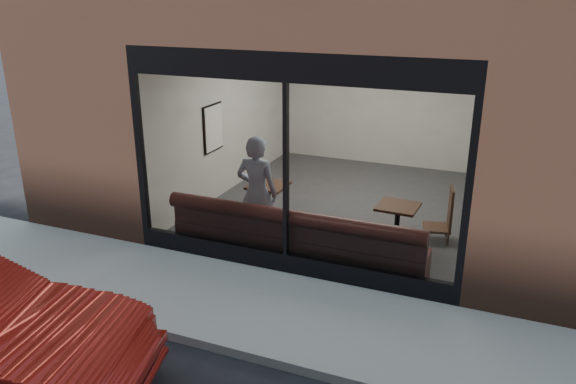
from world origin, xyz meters
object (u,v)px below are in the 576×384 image
at_px(cafe_table_left, 268,185).
at_px(banquette, 296,247).
at_px(cafe_table_right, 398,207).
at_px(cafe_chair_right, 437,228).
at_px(person, 257,193).

bearing_deg(cafe_table_left, banquette, -49.20).
relative_size(banquette, cafe_table_right, 6.46).
bearing_deg(cafe_chair_right, cafe_table_left, -3.10).
xyz_separation_m(banquette, cafe_chair_right, (1.89, 1.56, 0.01)).
xyz_separation_m(person, cafe_chair_right, (2.64, 1.34, -0.69)).
distance_m(banquette, cafe_table_right, 1.74).
relative_size(person, cafe_table_left, 2.90).
bearing_deg(person, cafe_table_left, -78.30).
bearing_deg(cafe_table_right, cafe_chair_right, 45.95).
height_order(cafe_table_right, cafe_chair_right, cafe_table_right).
height_order(banquette, cafe_table_left, cafe_table_left).
relative_size(cafe_table_left, cafe_chair_right, 1.48).
height_order(banquette, cafe_chair_right, banquette).
relative_size(banquette, cafe_chair_right, 9.22).
bearing_deg(cafe_table_left, cafe_table_right, -3.65).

